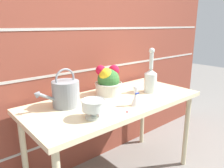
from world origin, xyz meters
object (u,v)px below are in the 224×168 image
Objects in this scene: crystal_pedestal_bowl at (93,106)px; figurine_vase at (135,97)px; watering_can at (65,93)px; flower_planter at (108,81)px; glass_decanter at (151,78)px.

figurine_vase is (0.36, -0.02, -0.02)m from crystal_pedestal_bowl.
watering_can is 0.41m from flower_planter.
figurine_vase is (0.39, -0.32, -0.04)m from watering_can.
watering_can is 1.35× the size of flower_planter.
watering_can is at bearing 95.75° from crystal_pedestal_bowl.
flower_planter is (0.38, 0.32, 0.03)m from crystal_pedestal_bowl.
glass_decanter is (0.73, -0.17, 0.03)m from watering_can.
crystal_pedestal_bowl is at bearing -140.24° from flower_planter.
glass_decanter reaches higher than figurine_vase.
flower_planter is 0.65× the size of glass_decanter.
glass_decanter reaches higher than crystal_pedestal_bowl.
glass_decanter is (0.32, -0.19, 0.01)m from flower_planter.
glass_decanter is 2.57× the size of figurine_vase.
crystal_pedestal_bowl is 1.04× the size of figurine_vase.
figurine_vase is (-0.02, -0.34, -0.05)m from flower_planter.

